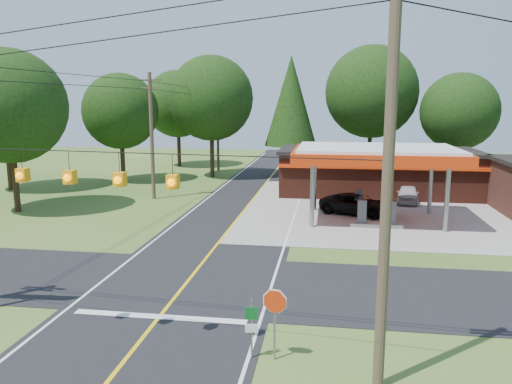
# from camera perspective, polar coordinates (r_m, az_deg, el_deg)

# --- Properties ---
(ground) EXTENTS (120.00, 120.00, 0.00)m
(ground) POSITION_cam_1_polar(r_m,az_deg,el_deg) (22.29, -7.88, -10.20)
(ground) COLOR #385D21
(ground) RESTS_ON ground
(main_highway) EXTENTS (8.00, 120.00, 0.02)m
(main_highway) POSITION_cam_1_polar(r_m,az_deg,el_deg) (22.29, -7.88, -10.18)
(main_highway) COLOR black
(main_highway) RESTS_ON ground
(cross_road) EXTENTS (70.00, 7.00, 0.02)m
(cross_road) POSITION_cam_1_polar(r_m,az_deg,el_deg) (22.29, -7.88, -10.17)
(cross_road) COLOR black
(cross_road) RESTS_ON ground
(lane_center_yellow) EXTENTS (0.15, 110.00, 0.00)m
(lane_center_yellow) POSITION_cam_1_polar(r_m,az_deg,el_deg) (22.28, -7.88, -10.14)
(lane_center_yellow) COLOR yellow
(lane_center_yellow) RESTS_ON main_highway
(gas_canopy) EXTENTS (10.60, 7.40, 4.88)m
(gas_canopy) POSITION_cam_1_polar(r_m,az_deg,el_deg) (33.32, 13.58, 4.00)
(gas_canopy) COLOR gray
(gas_canopy) RESTS_ON ground
(convenience_store) EXTENTS (16.40, 7.55, 3.80)m
(convenience_store) POSITION_cam_1_polar(r_m,az_deg,el_deg) (43.56, 13.64, 2.32)
(convenience_store) COLOR #522217
(convenience_store) RESTS_ON ground
(utility_pole_near_right) EXTENTS (1.80, 0.30, 11.50)m
(utility_pole_near_right) POSITION_cam_1_polar(r_m,az_deg,el_deg) (13.21, 14.83, 2.02)
(utility_pole_near_right) COLOR #473828
(utility_pole_near_right) RESTS_ON ground
(utility_pole_far_left) EXTENTS (1.80, 0.30, 10.00)m
(utility_pole_far_left) POSITION_cam_1_polar(r_m,az_deg,el_deg) (40.58, -11.84, 6.49)
(utility_pole_far_left) COLOR #473828
(utility_pole_far_left) RESTS_ON ground
(utility_pole_north) EXTENTS (0.30, 0.30, 9.50)m
(utility_pole_north) POSITION_cam_1_polar(r_m,az_deg,el_deg) (56.49, -4.39, 7.25)
(utility_pole_north) COLOR #473828
(utility_pole_north) RESTS_ON ground
(overhead_beacons) EXTENTS (17.04, 2.04, 1.03)m
(overhead_beacons) POSITION_cam_1_polar(r_m,az_deg,el_deg) (15.74, -18.11, 4.08)
(overhead_beacons) COLOR black
(overhead_beacons) RESTS_ON ground
(treeline_backdrop) EXTENTS (70.27, 51.59, 13.30)m
(treeline_backdrop) POSITION_cam_1_polar(r_m,az_deg,el_deg) (44.31, 1.76, 9.97)
(treeline_backdrop) COLOR #332316
(treeline_backdrop) RESTS_ON ground
(suv_car) EXTENTS (6.73, 6.73, 1.43)m
(suv_car) POSITION_cam_1_polar(r_m,az_deg,el_deg) (35.27, 11.52, -1.42)
(suv_car) COLOR black
(suv_car) RESTS_ON ground
(sedan_car) EXTENTS (4.52, 4.52, 1.37)m
(sedan_car) POSITION_cam_1_polar(r_m,az_deg,el_deg) (40.47, 16.95, -0.20)
(sedan_car) COLOR silver
(sedan_car) RESTS_ON ground
(octagonal_stop_sign) EXTENTS (0.79, 0.23, 2.29)m
(octagonal_stop_sign) POSITION_cam_1_polar(r_m,az_deg,el_deg) (15.36, 2.15, -13.03)
(octagonal_stop_sign) COLOR gray
(octagonal_stop_sign) RESTS_ON ground
(route_sign_post) EXTENTS (0.39, 0.11, 1.92)m
(route_sign_post) POSITION_cam_1_polar(r_m,az_deg,el_deg) (15.64, -0.51, -14.84)
(route_sign_post) COLOR gray
(route_sign_post) RESTS_ON ground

